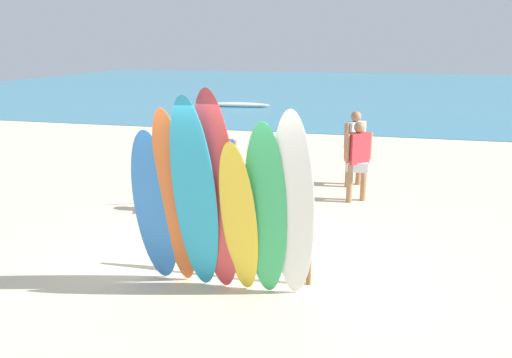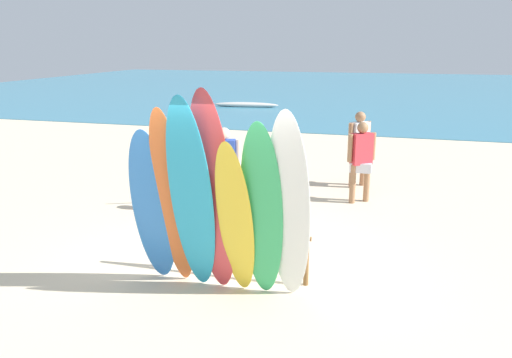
{
  "view_description": "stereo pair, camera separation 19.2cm",
  "coord_description": "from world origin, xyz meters",
  "px_view_note": "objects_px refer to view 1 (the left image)",
  "views": [
    {
      "loc": [
        1.91,
        -6.22,
        3.16
      ],
      "look_at": [
        0.0,
        1.31,
        1.07
      ],
      "focal_mm": 35.35,
      "sensor_mm": 36.0,
      "label": 1
    },
    {
      "loc": [
        2.09,
        -6.17,
        3.16
      ],
      "look_at": [
        0.0,
        1.31,
        1.07
      ],
      "focal_mm": 35.35,
      "sensor_mm": 36.0,
      "label": 2
    }
  ],
  "objects_px": {
    "surfboard_blue_0": "(155,208)",
    "surfboard_red_3": "(216,196)",
    "surfboard_green_5": "(266,213)",
    "distant_boat": "(237,105)",
    "beachgoer_near_rack": "(355,143)",
    "surfboard_yellow_4": "(239,221)",
    "surfboard_rack": "(233,241)",
    "surfboard_teal_2": "(195,199)",
    "beachgoer_strolling": "(358,156)",
    "surfboard_white_6": "(293,209)",
    "beachgoer_photographing": "(223,165)",
    "surfboard_orange_1": "(175,200)",
    "beach_chair_red": "(165,187)"
  },
  "relations": [
    {
      "from": "surfboard_yellow_4",
      "to": "beachgoer_photographing",
      "type": "distance_m",
      "value": 3.36
    },
    {
      "from": "surfboard_blue_0",
      "to": "surfboard_red_3",
      "type": "distance_m",
      "value": 0.91
    },
    {
      "from": "surfboard_blue_0",
      "to": "surfboard_orange_1",
      "type": "distance_m",
      "value": 0.34
    },
    {
      "from": "beach_chair_red",
      "to": "surfboard_white_6",
      "type": "bearing_deg",
      "value": -68.18
    },
    {
      "from": "surfboard_green_5",
      "to": "beachgoer_photographing",
      "type": "xyz_separation_m",
      "value": [
        -1.56,
        3.09,
        -0.21
      ]
    },
    {
      "from": "beachgoer_near_rack",
      "to": "surfboard_yellow_4",
      "type": "bearing_deg",
      "value": 29.9
    },
    {
      "from": "surfboard_yellow_4",
      "to": "surfboard_green_5",
      "type": "bearing_deg",
      "value": 11.13
    },
    {
      "from": "surfboard_white_6",
      "to": "beachgoer_strolling",
      "type": "distance_m",
      "value": 4.52
    },
    {
      "from": "beachgoer_near_rack",
      "to": "beachgoer_strolling",
      "type": "bearing_deg",
      "value": 47.07
    },
    {
      "from": "surfboard_green_5",
      "to": "surfboard_white_6",
      "type": "bearing_deg",
      "value": 3.46
    },
    {
      "from": "beach_chair_red",
      "to": "surfboard_red_3",
      "type": "bearing_deg",
      "value": -78.91
    },
    {
      "from": "surfboard_rack",
      "to": "surfboard_green_5",
      "type": "distance_m",
      "value": 1.04
    },
    {
      "from": "surfboard_blue_0",
      "to": "surfboard_yellow_4",
      "type": "bearing_deg",
      "value": -8.07
    },
    {
      "from": "surfboard_orange_1",
      "to": "beachgoer_strolling",
      "type": "bearing_deg",
      "value": 68.47
    },
    {
      "from": "surfboard_white_6",
      "to": "beachgoer_strolling",
      "type": "relative_size",
      "value": 1.52
    },
    {
      "from": "surfboard_green_5",
      "to": "distant_boat",
      "type": "distance_m",
      "value": 20.13
    },
    {
      "from": "surfboard_teal_2",
      "to": "beach_chair_red",
      "type": "bearing_deg",
      "value": 117.09
    },
    {
      "from": "surfboard_red_3",
      "to": "surfboard_green_5",
      "type": "xyz_separation_m",
      "value": [
        0.62,
        0.02,
        -0.18
      ]
    },
    {
      "from": "beachgoer_photographing",
      "to": "surfboard_red_3",
      "type": "bearing_deg",
      "value": -85.59
    },
    {
      "from": "surfboard_blue_0",
      "to": "surfboard_teal_2",
      "type": "distance_m",
      "value": 0.69
    },
    {
      "from": "surfboard_rack",
      "to": "beachgoer_near_rack",
      "type": "distance_m",
      "value": 5.33
    },
    {
      "from": "surfboard_orange_1",
      "to": "surfboard_teal_2",
      "type": "height_order",
      "value": "surfboard_teal_2"
    },
    {
      "from": "surfboard_rack",
      "to": "surfboard_red_3",
      "type": "relative_size",
      "value": 0.82
    },
    {
      "from": "surfboard_teal_2",
      "to": "surfboard_white_6",
      "type": "distance_m",
      "value": 1.21
    },
    {
      "from": "beachgoer_near_rack",
      "to": "beach_chair_red",
      "type": "distance_m",
      "value": 4.37
    },
    {
      "from": "beachgoer_near_rack",
      "to": "distant_boat",
      "type": "xyz_separation_m",
      "value": [
        -6.7,
        13.5,
        -0.87
      ]
    },
    {
      "from": "surfboard_orange_1",
      "to": "beach_chair_red",
      "type": "xyz_separation_m",
      "value": [
        -1.57,
        3.11,
        -0.8
      ]
    },
    {
      "from": "surfboard_rack",
      "to": "surfboard_orange_1",
      "type": "height_order",
      "value": "surfboard_orange_1"
    },
    {
      "from": "surfboard_red_3",
      "to": "surfboard_teal_2",
      "type": "bearing_deg",
      "value": -155.66
    },
    {
      "from": "surfboard_teal_2",
      "to": "surfboard_green_5",
      "type": "relative_size",
      "value": 1.14
    },
    {
      "from": "surfboard_teal_2",
      "to": "beachgoer_photographing",
      "type": "bearing_deg",
      "value": 98.87
    },
    {
      "from": "surfboard_teal_2",
      "to": "surfboard_green_5",
      "type": "xyz_separation_m",
      "value": [
        0.87,
        0.11,
        -0.15
      ]
    },
    {
      "from": "surfboard_blue_0",
      "to": "surfboard_orange_1",
      "type": "xyz_separation_m",
      "value": [
        0.3,
        -0.04,
        0.14
      ]
    },
    {
      "from": "surfboard_teal_2",
      "to": "distant_boat",
      "type": "xyz_separation_m",
      "value": [
        -5.1,
        19.31,
        -1.19
      ]
    },
    {
      "from": "distant_boat",
      "to": "surfboard_blue_0",
      "type": "bearing_deg",
      "value": -76.83
    },
    {
      "from": "beachgoer_photographing",
      "to": "beach_chair_red",
      "type": "distance_m",
      "value": 1.32
    },
    {
      "from": "beachgoer_near_rack",
      "to": "surfboard_green_5",
      "type": "bearing_deg",
      "value": 33.1
    },
    {
      "from": "surfboard_blue_0",
      "to": "surfboard_rack",
      "type": "bearing_deg",
      "value": 25.27
    },
    {
      "from": "surfboard_blue_0",
      "to": "surfboard_white_6",
      "type": "bearing_deg",
      "value": -4.71
    },
    {
      "from": "surfboard_white_6",
      "to": "beachgoer_photographing",
      "type": "xyz_separation_m",
      "value": [
        -1.89,
        3.07,
        -0.28
      ]
    },
    {
      "from": "surfboard_rack",
      "to": "beachgoer_strolling",
      "type": "height_order",
      "value": "beachgoer_strolling"
    },
    {
      "from": "beachgoer_photographing",
      "to": "beachgoer_strolling",
      "type": "height_order",
      "value": "beachgoer_photographing"
    },
    {
      "from": "surfboard_green_5",
      "to": "distant_boat",
      "type": "xyz_separation_m",
      "value": [
        -5.97,
        19.2,
        -1.05
      ]
    },
    {
      "from": "beachgoer_near_rack",
      "to": "surfboard_blue_0",
      "type": "bearing_deg",
      "value": 18.9
    },
    {
      "from": "surfboard_rack",
      "to": "beachgoer_strolling",
      "type": "distance_m",
      "value": 4.23
    },
    {
      "from": "surfboard_blue_0",
      "to": "beach_chair_red",
      "type": "bearing_deg",
      "value": 108.46
    },
    {
      "from": "surfboard_orange_1",
      "to": "surfboard_red_3",
      "type": "relative_size",
      "value": 0.92
    },
    {
      "from": "surfboard_rack",
      "to": "beachgoer_strolling",
      "type": "bearing_deg",
      "value": 69.64
    },
    {
      "from": "beachgoer_near_rack",
      "to": "beachgoer_strolling",
      "type": "height_order",
      "value": "beachgoer_near_rack"
    },
    {
      "from": "beachgoer_photographing",
      "to": "distant_boat",
      "type": "bearing_deg",
      "value": 93.05
    }
  ]
}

